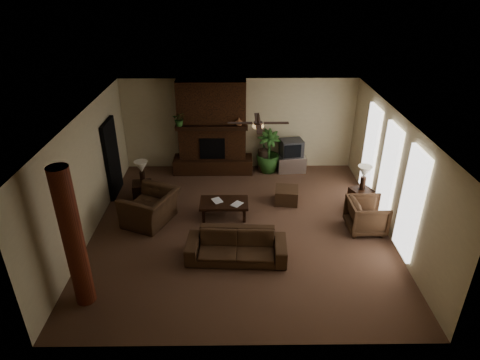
{
  "coord_description": "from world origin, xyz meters",
  "views": [
    {
      "loc": [
        -0.09,
        -8.31,
        5.61
      ],
      "look_at": [
        0.0,
        0.4,
        1.1
      ],
      "focal_mm": 30.66,
      "sensor_mm": 36.0,
      "label": 1
    }
  ],
  "objects_px": {
    "log_column": "(73,239)",
    "tv_stand": "(291,163)",
    "side_table_left": "(143,192)",
    "lamp_right": "(364,173)",
    "ottoman": "(286,195)",
    "armchair_right": "(367,214)",
    "floor_plant": "(268,160)",
    "sofa": "(236,242)",
    "floor_vase": "(263,158)",
    "side_table_right": "(361,199)",
    "armchair_left": "(150,203)",
    "coffee_table": "(224,204)",
    "lamp_left": "(142,168)"
  },
  "relations": [
    {
      "from": "lamp_left",
      "to": "floor_vase",
      "type": "bearing_deg",
      "value": 29.75
    },
    {
      "from": "side_table_right",
      "to": "armchair_left",
      "type": "bearing_deg",
      "value": -173.66
    },
    {
      "from": "floor_plant",
      "to": "side_table_left",
      "type": "distance_m",
      "value": 3.94
    },
    {
      "from": "sofa",
      "to": "armchair_left",
      "type": "relative_size",
      "value": 1.73
    },
    {
      "from": "floor_plant",
      "to": "lamp_right",
      "type": "distance_m",
      "value": 3.24
    },
    {
      "from": "floor_vase",
      "to": "side_table_right",
      "type": "height_order",
      "value": "floor_vase"
    },
    {
      "from": "ottoman",
      "to": "lamp_right",
      "type": "distance_m",
      "value": 2.08
    },
    {
      "from": "floor_plant",
      "to": "side_table_left",
      "type": "height_order",
      "value": "floor_plant"
    },
    {
      "from": "floor_vase",
      "to": "lamp_left",
      "type": "height_order",
      "value": "lamp_left"
    },
    {
      "from": "log_column",
      "to": "tv_stand",
      "type": "bearing_deg",
      "value": 50.57
    },
    {
      "from": "lamp_left",
      "to": "side_table_right",
      "type": "bearing_deg",
      "value": -3.72
    },
    {
      "from": "log_column",
      "to": "lamp_right",
      "type": "distance_m",
      "value": 6.95
    },
    {
      "from": "floor_plant",
      "to": "lamp_left",
      "type": "relative_size",
      "value": 2.01
    },
    {
      "from": "log_column",
      "to": "armchair_right",
      "type": "height_order",
      "value": "log_column"
    },
    {
      "from": "tv_stand",
      "to": "floor_plant",
      "type": "xyz_separation_m",
      "value": [
        -0.73,
        0.0,
        0.12
      ]
    },
    {
      "from": "log_column",
      "to": "floor_vase",
      "type": "xyz_separation_m",
      "value": [
        3.69,
        5.55,
        -0.97
      ]
    },
    {
      "from": "floor_plant",
      "to": "side_table_right",
      "type": "distance_m",
      "value": 3.19
    },
    {
      "from": "side_table_left",
      "to": "lamp_right",
      "type": "height_order",
      "value": "lamp_right"
    },
    {
      "from": "floor_plant",
      "to": "lamp_left",
      "type": "distance_m",
      "value": 3.96
    },
    {
      "from": "armchair_left",
      "to": "lamp_right",
      "type": "height_order",
      "value": "lamp_right"
    },
    {
      "from": "sofa",
      "to": "coffee_table",
      "type": "distance_m",
      "value": 1.7
    },
    {
      "from": "ottoman",
      "to": "lamp_right",
      "type": "bearing_deg",
      "value": -9.39
    },
    {
      "from": "coffee_table",
      "to": "tv_stand",
      "type": "xyz_separation_m",
      "value": [
        2.01,
        2.64,
        -0.12
      ]
    },
    {
      "from": "armchair_right",
      "to": "floor_plant",
      "type": "relative_size",
      "value": 0.67
    },
    {
      "from": "sofa",
      "to": "floor_plant",
      "type": "bearing_deg",
      "value": 80.34
    },
    {
      "from": "coffee_table",
      "to": "floor_vase",
      "type": "distance_m",
      "value": 2.88
    },
    {
      "from": "log_column",
      "to": "tv_stand",
      "type": "height_order",
      "value": "log_column"
    },
    {
      "from": "armchair_left",
      "to": "side_table_right",
      "type": "bearing_deg",
      "value": 119.61
    },
    {
      "from": "armchair_left",
      "to": "floor_vase",
      "type": "distance_m",
      "value": 4.1
    },
    {
      "from": "armchair_left",
      "to": "lamp_right",
      "type": "distance_m",
      "value": 5.41
    },
    {
      "from": "coffee_table",
      "to": "side_table_left",
      "type": "xyz_separation_m",
      "value": [
        -2.2,
        0.81,
        -0.1
      ]
    },
    {
      "from": "armchair_right",
      "to": "floor_plant",
      "type": "bearing_deg",
      "value": 31.99
    },
    {
      "from": "coffee_table",
      "to": "side_table_left",
      "type": "height_order",
      "value": "side_table_left"
    },
    {
      "from": "armchair_left",
      "to": "tv_stand",
      "type": "xyz_separation_m",
      "value": [
        3.81,
        2.85,
        -0.29
      ]
    },
    {
      "from": "tv_stand",
      "to": "floor_plant",
      "type": "height_order",
      "value": "floor_plant"
    },
    {
      "from": "log_column",
      "to": "floor_plant",
      "type": "height_order",
      "value": "log_column"
    },
    {
      "from": "armchair_right",
      "to": "side_table_left",
      "type": "distance_m",
      "value": 5.78
    },
    {
      "from": "sofa",
      "to": "lamp_right",
      "type": "bearing_deg",
      "value": 35.84
    },
    {
      "from": "log_column",
      "to": "side_table_left",
      "type": "relative_size",
      "value": 5.09
    },
    {
      "from": "side_table_left",
      "to": "lamp_right",
      "type": "xyz_separation_m",
      "value": [
        5.75,
        -0.4,
        0.73
      ]
    },
    {
      "from": "floor_vase",
      "to": "side_table_left",
      "type": "xyz_separation_m",
      "value": [
        -3.34,
        -1.83,
        -0.16
      ]
    },
    {
      "from": "side_table_left",
      "to": "armchair_right",
      "type": "bearing_deg",
      "value": -14.37
    },
    {
      "from": "armchair_left",
      "to": "coffee_table",
      "type": "bearing_deg",
      "value": 119.74
    },
    {
      "from": "tv_stand",
      "to": "floor_plant",
      "type": "distance_m",
      "value": 0.74
    },
    {
      "from": "ottoman",
      "to": "lamp_right",
      "type": "xyz_separation_m",
      "value": [
        1.89,
        -0.31,
        0.8
      ]
    },
    {
      "from": "armchair_left",
      "to": "ottoman",
      "type": "xyz_separation_m",
      "value": [
        3.46,
        0.93,
        -0.34
      ]
    },
    {
      "from": "armchair_right",
      "to": "tv_stand",
      "type": "xyz_separation_m",
      "value": [
        -1.39,
        3.27,
        -0.19
      ]
    },
    {
      "from": "armchair_right",
      "to": "tv_stand",
      "type": "height_order",
      "value": "armchair_right"
    },
    {
      "from": "sofa",
      "to": "armchair_left",
      "type": "bearing_deg",
      "value": 148.24
    },
    {
      "from": "side_table_right",
      "to": "ottoman",
      "type": "bearing_deg",
      "value": 170.1
    }
  ]
}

